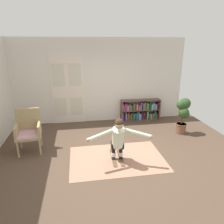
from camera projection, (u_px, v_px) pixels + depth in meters
ground_plane at (112, 155)px, 5.28m from camera, size 7.20×7.20×0.00m
back_wall at (100, 81)px, 7.26m from camera, size 6.00×0.10×2.90m
double_door at (67, 89)px, 7.09m from camera, size 1.22×0.05×2.45m
rug at (117, 158)px, 5.11m from camera, size 2.28×1.55×0.01m
bookshelf at (140, 111)px, 7.63m from camera, size 1.44×0.30×0.76m
wicker_chair at (29, 130)px, 5.35m from camera, size 0.66×0.66×1.10m
potted_plant at (183, 113)px, 6.38m from camera, size 0.45×0.43×1.12m
skis_pair at (117, 157)px, 5.13m from camera, size 0.30×0.79×0.07m
person_skier at (118, 137)px, 4.76m from camera, size 1.46×0.58×1.08m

